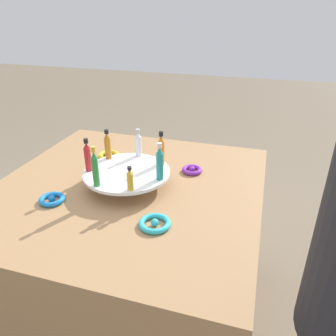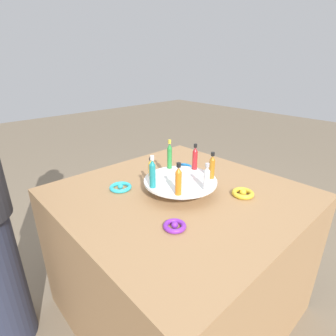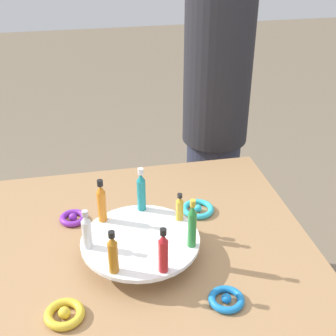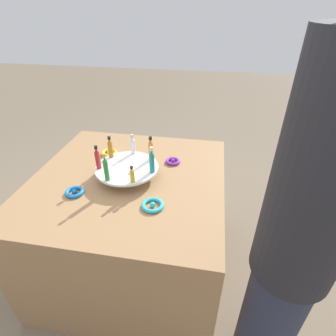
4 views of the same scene
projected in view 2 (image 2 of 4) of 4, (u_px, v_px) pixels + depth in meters
The scene contains 14 objects.
ground_plane at pixel (178, 303), 1.52m from camera, with size 12.00×12.00×0.00m, color #756651.
party_table at pixel (179, 253), 1.38m from camera, with size 1.04×1.04×0.72m.
display_stand at pixel (180, 183), 1.22m from camera, with size 0.34×0.34×0.07m.
bottle_teal at pixel (152, 173), 1.12m from camera, with size 0.03×0.03×0.14m.
bottle_orange at pixel (178, 180), 1.05m from camera, with size 0.03×0.03×0.14m.
bottle_clear at pixel (207, 178), 1.10m from camera, with size 0.03×0.03×0.12m.
bottle_amber at pixel (212, 166), 1.21m from camera, with size 0.03×0.03×0.13m.
bottle_red at pixel (195, 158), 1.31m from camera, with size 0.03×0.03×0.13m.
bottle_green at pixel (170, 155), 1.32m from camera, with size 0.02×0.02×0.15m.
bottle_gold at pixel (151, 167), 1.24m from camera, with size 0.02×0.02×0.09m.
ribbon_bow_teal at pixel (121, 187), 1.27m from camera, with size 0.11×0.11×0.03m.
ribbon_bow_purple at pixel (175, 226), 0.97m from camera, with size 0.09×0.09×0.03m.
ribbon_bow_gold at pixel (243, 193), 1.20m from camera, with size 0.10×0.10×0.03m.
ribbon_bow_blue at pixel (184, 167), 1.50m from camera, with size 0.09×0.09×0.03m.
Camera 2 is at (-0.77, 0.79, 1.30)m, focal length 28.00 mm.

